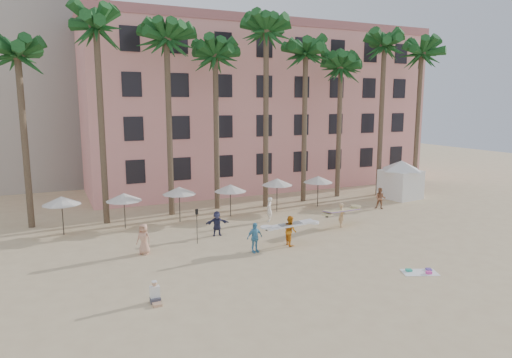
{
  "coord_description": "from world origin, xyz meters",
  "views": [
    {
      "loc": [
        -13.6,
        -19.68,
        8.77
      ],
      "look_at": [
        -1.8,
        6.0,
        4.0
      ],
      "focal_mm": 32.0,
      "sensor_mm": 36.0,
      "label": 1
    }
  ],
  "objects_px": {
    "carrier_yellow": "(342,213)",
    "carrier_white": "(290,230)",
    "cabana": "(401,176)",
    "pink_hotel": "(253,109)"
  },
  "relations": [
    {
      "from": "cabana",
      "to": "carrier_white",
      "type": "xyz_separation_m",
      "value": [
        -16.06,
        -8.1,
        -1.07
      ]
    },
    {
      "from": "cabana",
      "to": "pink_hotel",
      "type": "bearing_deg",
      "value": 122.68
    },
    {
      "from": "pink_hotel",
      "to": "carrier_yellow",
      "type": "relative_size",
      "value": 9.95
    },
    {
      "from": "carrier_yellow",
      "to": "carrier_white",
      "type": "relative_size",
      "value": 1.09
    },
    {
      "from": "pink_hotel",
      "to": "cabana",
      "type": "distance_m",
      "value": 17.3
    },
    {
      "from": "carrier_yellow",
      "to": "carrier_white",
      "type": "xyz_separation_m",
      "value": [
        -5.37,
        -2.17,
        -0.0
      ]
    },
    {
      "from": "pink_hotel",
      "to": "carrier_white",
      "type": "bearing_deg",
      "value": -108.51
    },
    {
      "from": "cabana",
      "to": "carrier_white",
      "type": "height_order",
      "value": "cabana"
    },
    {
      "from": "cabana",
      "to": "carrier_white",
      "type": "relative_size",
      "value": 1.57
    },
    {
      "from": "pink_hotel",
      "to": "carrier_white",
      "type": "distance_m",
      "value": 24.01
    }
  ]
}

